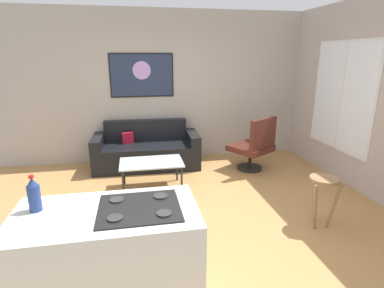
{
  "coord_description": "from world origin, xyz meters",
  "views": [
    {
      "loc": [
        -0.68,
        -3.41,
        1.99
      ],
      "look_at": [
        0.15,
        0.9,
        0.7
      ],
      "focal_mm": 28.41,
      "sensor_mm": 36.0,
      "label": 1
    }
  ],
  "objects_px": {
    "coffee_table": "(151,164)",
    "wall_painting": "(142,75)",
    "bar_stool": "(323,188)",
    "soda_bottle": "(34,195)",
    "couch": "(147,151)",
    "armchair": "(255,145)"
  },
  "relations": [
    {
      "from": "bar_stool",
      "to": "wall_painting",
      "type": "bearing_deg",
      "value": 124.11
    },
    {
      "from": "couch",
      "to": "armchair",
      "type": "bearing_deg",
      "value": -17.37
    },
    {
      "from": "soda_bottle",
      "to": "coffee_table",
      "type": "bearing_deg",
      "value": 66.3
    },
    {
      "from": "couch",
      "to": "armchair",
      "type": "xyz_separation_m",
      "value": [
        1.86,
        -0.58,
        0.18
      ]
    },
    {
      "from": "coffee_table",
      "to": "wall_painting",
      "type": "relative_size",
      "value": 0.81
    },
    {
      "from": "coffee_table",
      "to": "wall_painting",
      "type": "bearing_deg",
      "value": 91.55
    },
    {
      "from": "armchair",
      "to": "coffee_table",
      "type": "bearing_deg",
      "value": -166.54
    },
    {
      "from": "armchair",
      "to": "wall_painting",
      "type": "distance_m",
      "value": 2.42
    },
    {
      "from": "bar_stool",
      "to": "couch",
      "type": "bearing_deg",
      "value": 128.04
    },
    {
      "from": "couch",
      "to": "wall_painting",
      "type": "relative_size",
      "value": 1.64
    },
    {
      "from": "coffee_table",
      "to": "armchair",
      "type": "height_order",
      "value": "armchair"
    },
    {
      "from": "couch",
      "to": "wall_painting",
      "type": "bearing_deg",
      "value": 91.58
    },
    {
      "from": "couch",
      "to": "bar_stool",
      "type": "bearing_deg",
      "value": -51.96
    },
    {
      "from": "soda_bottle",
      "to": "wall_painting",
      "type": "relative_size",
      "value": 0.24
    },
    {
      "from": "coffee_table",
      "to": "couch",
      "type": "bearing_deg",
      "value": 91.54
    },
    {
      "from": "couch",
      "to": "soda_bottle",
      "type": "bearing_deg",
      "value": -106.19
    },
    {
      "from": "armchair",
      "to": "bar_stool",
      "type": "relative_size",
      "value": 1.55
    },
    {
      "from": "armchair",
      "to": "soda_bottle",
      "type": "height_order",
      "value": "soda_bottle"
    },
    {
      "from": "bar_stool",
      "to": "wall_painting",
      "type": "xyz_separation_m",
      "value": [
        -1.95,
        2.88,
        1.14
      ]
    },
    {
      "from": "bar_stool",
      "to": "soda_bottle",
      "type": "height_order",
      "value": "soda_bottle"
    },
    {
      "from": "bar_stool",
      "to": "soda_bottle",
      "type": "relative_size",
      "value": 2.24
    },
    {
      "from": "couch",
      "to": "coffee_table",
      "type": "height_order",
      "value": "couch"
    }
  ]
}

